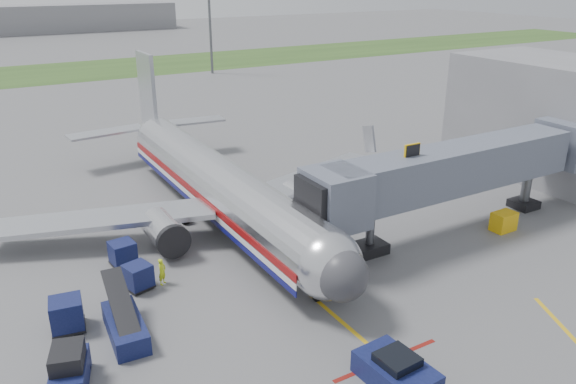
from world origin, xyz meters
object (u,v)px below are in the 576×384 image
baggage_tug (70,370)px  ramp_worker (162,272)px  pushback_tug (396,372)px  belt_loader (125,326)px  airliner (218,183)px

baggage_tug → ramp_worker: (6.28, 6.41, -0.06)m
ramp_worker → baggage_tug: bearing=-173.2°
pushback_tug → ramp_worker: size_ratio=2.30×
pushback_tug → ramp_worker: ramp_worker is taller
pushback_tug → belt_loader: belt_loader is taller
ramp_worker → belt_loader: bearing=-168.1°
airliner → baggage_tug: airliner is taller
airliner → belt_loader: (-10.00, -11.20, -2.04)m
airliner → ramp_worker: bearing=-133.0°
airliner → baggage_tug: size_ratio=11.56×
pushback_tug → ramp_worker: (-6.07, 13.44, 0.18)m
airliner → belt_loader: airliner is taller
pushback_tug → baggage_tug: (-12.35, 7.03, 0.24)m
belt_loader → pushback_tug: bearing=-45.6°
baggage_tug → airliner: bearing=46.3°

